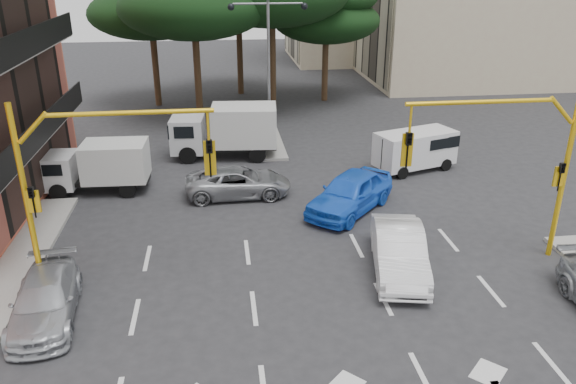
{
  "coord_description": "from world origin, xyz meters",
  "views": [
    {
      "loc": [
        -2.75,
        -14.22,
        9.73
      ],
      "look_at": [
        -0.33,
        5.05,
        1.6
      ],
      "focal_mm": 35.0,
      "sensor_mm": 36.0,
      "label": 1
    }
  ],
  "objects_px": {
    "car_silver_wagon": "(45,300)",
    "van_white": "(415,150)",
    "street_lamp_center": "(268,46)",
    "car_silver_cross_a": "(238,182)",
    "car_white_hatch": "(399,251)",
    "signal_mast_left": "(85,171)",
    "box_truck_b": "(225,132)",
    "box_truck_a": "(97,168)",
    "car_blue_compact": "(350,193)",
    "signal_mast_right": "(518,153)"
  },
  "relations": [
    {
      "from": "signal_mast_left",
      "to": "car_silver_wagon",
      "type": "height_order",
      "value": "signal_mast_left"
    },
    {
      "from": "signal_mast_left",
      "to": "van_white",
      "type": "relative_size",
      "value": 1.53
    },
    {
      "from": "box_truck_a",
      "to": "box_truck_b",
      "type": "bearing_deg",
      "value": -52.36
    },
    {
      "from": "street_lamp_center",
      "to": "car_blue_compact",
      "type": "relative_size",
      "value": 1.62
    },
    {
      "from": "van_white",
      "to": "box_truck_b",
      "type": "bearing_deg",
      "value": -127.17
    },
    {
      "from": "car_silver_cross_a",
      "to": "box_truck_a",
      "type": "bearing_deg",
      "value": 77.42
    },
    {
      "from": "signal_mast_right",
      "to": "van_white",
      "type": "relative_size",
      "value": 1.53
    },
    {
      "from": "street_lamp_center",
      "to": "car_silver_wagon",
      "type": "bearing_deg",
      "value": -116.93
    },
    {
      "from": "street_lamp_center",
      "to": "box_truck_b",
      "type": "xyz_separation_m",
      "value": [
        -2.49,
        -1.9,
        -4.07
      ]
    },
    {
      "from": "signal_mast_left",
      "to": "car_blue_compact",
      "type": "relative_size",
      "value": 1.25
    },
    {
      "from": "street_lamp_center",
      "to": "car_silver_cross_a",
      "type": "distance_m",
      "value": 8.95
    },
    {
      "from": "signal_mast_right",
      "to": "car_silver_wagon",
      "type": "distance_m",
      "value": 15.26
    },
    {
      "from": "signal_mast_left",
      "to": "car_silver_cross_a",
      "type": "bearing_deg",
      "value": 54.92
    },
    {
      "from": "signal_mast_left",
      "to": "van_white",
      "type": "bearing_deg",
      "value": 33.7
    },
    {
      "from": "car_silver_cross_a",
      "to": "signal_mast_right",
      "type": "bearing_deg",
      "value": -128.2
    },
    {
      "from": "car_silver_cross_a",
      "to": "box_truck_b",
      "type": "relative_size",
      "value": 0.83
    },
    {
      "from": "street_lamp_center",
      "to": "signal_mast_left",
      "type": "bearing_deg",
      "value": -115.91
    },
    {
      "from": "signal_mast_right",
      "to": "car_silver_cross_a",
      "type": "bearing_deg",
      "value": 142.78
    },
    {
      "from": "car_silver_wagon",
      "to": "van_white",
      "type": "distance_m",
      "value": 18.22
    },
    {
      "from": "car_silver_wagon",
      "to": "van_white",
      "type": "bearing_deg",
      "value": 30.15
    },
    {
      "from": "signal_mast_right",
      "to": "box_truck_b",
      "type": "distance_m",
      "value": 15.47
    },
    {
      "from": "street_lamp_center",
      "to": "box_truck_a",
      "type": "distance_m",
      "value": 11.06
    },
    {
      "from": "signal_mast_right",
      "to": "street_lamp_center",
      "type": "distance_m",
      "value": 15.65
    },
    {
      "from": "street_lamp_center",
      "to": "box_truck_b",
      "type": "relative_size",
      "value": 1.41
    },
    {
      "from": "street_lamp_center",
      "to": "van_white",
      "type": "relative_size",
      "value": 1.98
    },
    {
      "from": "car_white_hatch",
      "to": "box_truck_b",
      "type": "xyz_separation_m",
      "value": [
        -5.43,
        12.53,
        0.61
      ]
    },
    {
      "from": "signal_mast_left",
      "to": "box_truck_b",
      "type": "bearing_deg",
      "value": 70.39
    },
    {
      "from": "signal_mast_right",
      "to": "car_silver_wagon",
      "type": "xyz_separation_m",
      "value": [
        -14.8,
        -1.74,
        -3.27
      ]
    },
    {
      "from": "signal_mast_left",
      "to": "car_silver_cross_a",
      "type": "xyz_separation_m",
      "value": [
        4.73,
        6.74,
        -3.25
      ]
    },
    {
      "from": "signal_mast_left",
      "to": "box_truck_b",
      "type": "distance_m",
      "value": 13.1
    },
    {
      "from": "car_white_hatch",
      "to": "signal_mast_left",
      "type": "bearing_deg",
      "value": -171.26
    },
    {
      "from": "box_truck_a",
      "to": "car_blue_compact",
      "type": "bearing_deg",
      "value": -105.77
    },
    {
      "from": "signal_mast_left",
      "to": "car_blue_compact",
      "type": "distance_m",
      "value": 10.75
    },
    {
      "from": "car_silver_cross_a",
      "to": "car_silver_wagon",
      "type": "bearing_deg",
      "value": 144.07
    },
    {
      "from": "street_lamp_center",
      "to": "box_truck_b",
      "type": "height_order",
      "value": "street_lamp_center"
    },
    {
      "from": "signal_mast_right",
      "to": "box_truck_a",
      "type": "xyz_separation_m",
      "value": [
        -15.05,
        8.01,
        -2.75
      ]
    },
    {
      "from": "signal_mast_left",
      "to": "car_silver_cross_a",
      "type": "relative_size",
      "value": 1.31
    },
    {
      "from": "car_blue_compact",
      "to": "van_white",
      "type": "distance_m",
      "value": 6.18
    },
    {
      "from": "street_lamp_center",
      "to": "car_silver_wagon",
      "type": "relative_size",
      "value": 1.83
    },
    {
      "from": "car_silver_cross_a",
      "to": "van_white",
      "type": "height_order",
      "value": "van_white"
    },
    {
      "from": "box_truck_a",
      "to": "van_white",
      "type": "bearing_deg",
      "value": -83.99
    },
    {
      "from": "van_white",
      "to": "box_truck_b",
      "type": "xyz_separation_m",
      "value": [
        -9.2,
        3.1,
        0.38
      ]
    },
    {
      "from": "street_lamp_center",
      "to": "box_truck_b",
      "type": "distance_m",
      "value": 5.14
    },
    {
      "from": "signal_mast_left",
      "to": "street_lamp_center",
      "type": "height_order",
      "value": "street_lamp_center"
    },
    {
      "from": "car_white_hatch",
      "to": "van_white",
      "type": "distance_m",
      "value": 10.16
    },
    {
      "from": "street_lamp_center",
      "to": "signal_mast_right",
      "type": "bearing_deg",
      "value": -64.09
    },
    {
      "from": "car_white_hatch",
      "to": "car_blue_compact",
      "type": "relative_size",
      "value": 0.95
    },
    {
      "from": "signal_mast_left",
      "to": "box_truck_a",
      "type": "height_order",
      "value": "signal_mast_left"
    },
    {
      "from": "car_white_hatch",
      "to": "box_truck_a",
      "type": "bearing_deg",
      "value": 154.21
    },
    {
      "from": "van_white",
      "to": "box_truck_a",
      "type": "distance_m",
      "value": 14.98
    }
  ]
}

